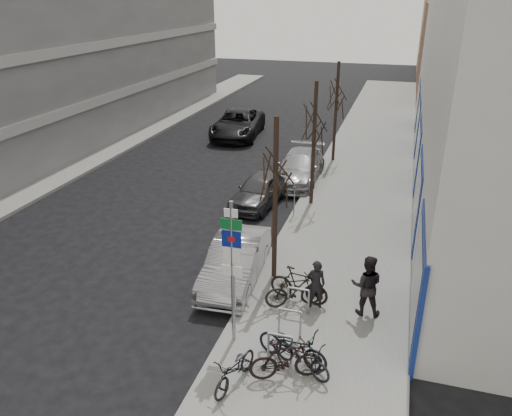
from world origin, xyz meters
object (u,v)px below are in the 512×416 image
Objects in this scene: parked_car_front at (235,261)px; bike_mid_curb at (293,343)px; bike_far_inner at (299,284)px; parked_car_mid at (260,190)px; bike_near_left at (235,367)px; meter_back at (318,159)px; bike_mid_inner at (294,290)px; bike_far_curb at (302,353)px; bike_rack at (290,319)px; bike_near_right at (286,360)px; tree_far at (337,88)px; pedestrian_near at (316,284)px; lane_car at (238,124)px; highway_sign_pole at (232,265)px; meter_front at (257,260)px; meter_mid at (294,198)px; parked_car_back at (299,167)px; tree_near at (276,162)px; tree_mid at (315,115)px.

bike_mid_curb is at bearing -56.33° from parked_car_front.
parked_car_mid is (-3.33, 7.24, -0.02)m from bike_far_inner.
parked_car_mid reaches higher than bike_near_left.
meter_back is 12.12m from bike_mid_inner.
parked_car_front reaches higher than bike_far_curb.
bike_mid_inner is at bearing 97.67° from bike_rack.
bike_near_right is 0.41× the size of parked_car_front.
tree_far is 2.94× the size of bike_far_inner.
bike_mid_inner is (-0.18, 1.37, 0.03)m from bike_rack.
bike_far_curb reaches higher than bike_near_left.
bike_far_inner is 0.46× the size of parked_car_mid.
bike_mid_inner is at bearing -0.06° from pedestrian_near.
lane_car is (-8.06, 19.61, 0.18)m from bike_rack.
highway_sign_pole reaches higher than lane_car.
parked_car_front is (-0.75, 0.07, -0.19)m from meter_front.
bike_far_inner is 2.41m from parked_car_front.
parked_car_mid is at bearing 105.38° from meter_front.
bike_far_curb is (0.79, -2.64, -0.02)m from bike_mid_inner.
meter_mid reaches higher than bike_far_inner.
lane_car is (-5.66, 7.26, 0.11)m from parked_car_back.
parked_car_back reaches higher than meter_back.
highway_sign_pole is at bearing -156.41° from bike_rack.
tree_near reaches higher than meter_mid.
bike_far_inner is at bearing -37.95° from bike_mid_inner.
bike_near_right is (0.29, -1.65, 0.04)m from bike_rack.
parked_car_mid is at bearing 102.11° from highway_sign_pole.
highway_sign_pole is 13.12m from parked_car_back.
tree_mid is at bearing 105.80° from bike_near_left.
bike_mid_inner reaches higher than bike_rack.
tree_mid reaches higher than bike_near_left.
lane_car is (-6.86, 3.71, -3.26)m from tree_far.
bike_near_right is at bearing 162.86° from bike_mid_inner.
meter_back is at bearing 16.46° from bike_far_inner.
highway_sign_pole is 3.88m from tree_near.
tree_far is 3.08× the size of bike_mid_inner.
tree_mid is 1.25× the size of parked_car_front.
bike_mid_inner is (-0.50, 2.42, -0.05)m from bike_mid_curb.
tree_near reaches higher than meter_back.
bike_near_left is at bearing -84.21° from parked_car_back.
bike_mid_curb is at bearing -60.27° from meter_front.
tree_near reaches higher than bike_mid_inner.
parked_car_back is (-2.72, 13.40, -0.01)m from bike_mid_curb.
pedestrian_near reaches higher than parked_car_back.
meter_front is at bearing -131.99° from tree_near.
highway_sign_pole is 3.39m from meter_front.
lane_car reaches higher than parked_car_back.
bike_far_inner is at bearing -57.45° from parked_car_mid.
bike_mid_inner is 0.44× the size of parked_car_mid.
bike_near_right is (1.49, -11.05, -3.40)m from tree_mid.
meter_mid is 0.70× the size of bike_near_right.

